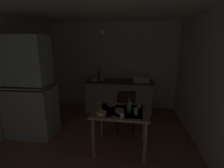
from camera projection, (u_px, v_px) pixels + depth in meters
The scene contains 26 objects.
ground_plane at pixel (99, 136), 3.51m from camera, with size 4.82×4.82×0.00m, color #906449.
wall_back at pixel (111, 66), 4.95m from camera, with size 3.92×0.10×2.49m, color silver.
wall_left at pixel (7, 76), 3.46m from camera, with size 0.10×3.63×2.49m, color silver.
wall_right at pixel (205, 82), 2.95m from camera, with size 0.10×3.63×2.49m, color silver.
ceiling_slab at pixel (96, 7), 2.89m from camera, with size 3.92×3.63×0.10m, color silver.
hutch_cabinet at pixel (29, 91), 3.37m from camera, with size 0.95×0.59×2.07m.
counter_cabinet at pixel (119, 96), 4.75m from camera, with size 1.87×0.64×0.88m.
sink_basin at pixel (141, 79), 4.55m from camera, with size 0.44×0.34×0.15m.
hand_pump at pixel (99, 74), 4.72m from camera, with size 0.05×0.27×0.39m.
mixing_bowl_counter at pixel (94, 79), 4.68m from camera, with size 0.23×0.23×0.07m, color white.
stoneware_crock at pixel (102, 79), 4.67m from camera, with size 0.13×0.13×0.12m, color beige.
dining_table at pixel (121, 116), 2.94m from camera, with size 1.00×0.78×0.77m.
chair_far_side at pixel (125, 110), 3.55m from camera, with size 0.49×0.49×0.98m.
serving_bowl_wide at pixel (119, 111), 2.82m from camera, with size 0.16×0.16×0.06m, color tan.
soup_bowl_small at pixel (112, 104), 3.15m from camera, with size 0.18×0.18×0.03m, color tan.
sauce_dish at pixel (101, 113), 2.73m from camera, with size 0.16×0.16×0.06m, color beige.
teacup_mint at pixel (139, 106), 3.03m from camera, with size 0.08×0.08×0.07m, color white.
mug_dark at pixel (122, 115), 2.61m from camera, with size 0.07×0.07×0.09m, color beige.
mug_tall at pixel (136, 110), 2.84m from camera, with size 0.08×0.08×0.07m, color #ADD1C1.
teacup_cream at pixel (136, 112), 2.73m from camera, with size 0.07×0.07×0.08m, color white.
glass_bottle at pixel (129, 107), 2.81m from camera, with size 0.08×0.08×0.26m.
table_knife at pixel (121, 105), 3.18m from camera, with size 0.17×0.02×0.01m, color silver.
teaspoon_near_bowl at pixel (131, 108), 3.01m from camera, with size 0.15×0.02×0.01m, color beige.
teaspoon_by_cup at pixel (114, 117), 2.66m from camera, with size 0.15×0.02×0.01m, color beige.
serving_spoon at pixel (102, 109), 2.96m from camera, with size 0.15×0.02×0.01m, color beige.
pendant_bulb at pixel (103, 32), 2.97m from camera, with size 0.08×0.08×0.08m, color #F9EFCC.
Camera 1 is at (0.69, -3.07, 1.93)m, focal length 26.43 mm.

